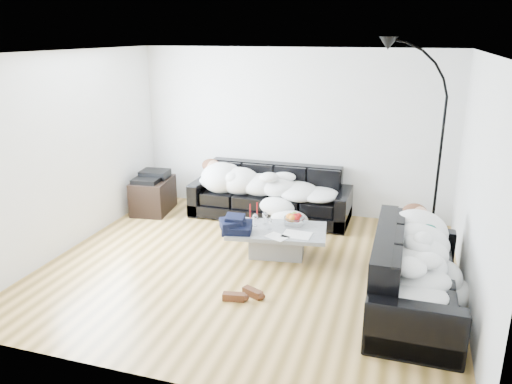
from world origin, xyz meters
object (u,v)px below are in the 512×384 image
(sofa_right, at_px, (416,272))
(sleeper_back, at_px, (269,180))
(sofa_back, at_px, (270,193))
(av_cabinet, at_px, (153,195))
(wine_glass_a, at_px, (265,218))
(stereo, at_px, (152,176))
(coffee_table, at_px, (277,242))
(candle_right, at_px, (257,211))
(floor_lamp, at_px, (441,151))
(wine_glass_c, at_px, (270,224))
(shoes, at_px, (243,294))
(wine_glass_b, at_px, (255,220))
(sleeper_right, at_px, (418,252))
(fruit_bowl, at_px, (294,219))
(candle_left, at_px, (250,213))

(sofa_right, relative_size, sleeper_back, 0.98)
(sofa_back, relative_size, av_cabinet, 3.16)
(wine_glass_a, bearing_deg, stereo, 156.84)
(coffee_table, distance_m, av_cabinet, 2.60)
(sofa_back, bearing_deg, coffee_table, -70.30)
(candle_right, distance_m, floor_lamp, 2.73)
(sleeper_back, bearing_deg, wine_glass_c, -73.66)
(av_cabinet, xyz_separation_m, stereo, (0.00, 0.00, 0.33))
(coffee_table, height_order, stereo, stereo)
(wine_glass_a, bearing_deg, candle_right, 132.53)
(sleeper_back, bearing_deg, shoes, -80.62)
(sofa_back, bearing_deg, stereo, -171.44)
(wine_glass_b, bearing_deg, wine_glass_c, -14.76)
(wine_glass_c, height_order, floor_lamp, floor_lamp)
(candle_right, xyz_separation_m, floor_lamp, (2.34, 1.20, 0.73))
(wine_glass_b, relative_size, stereo, 0.39)
(sleeper_right, bearing_deg, stereo, 65.58)
(fruit_bowl, distance_m, candle_right, 0.54)
(sleeper_right, xyz_separation_m, wine_glass_c, (-1.82, 0.78, -0.19))
(sofa_back, relative_size, coffee_table, 1.97)
(av_cabinet, bearing_deg, sofa_right, -32.08)
(coffee_table, distance_m, wine_glass_c, 0.28)
(shoes, xyz_separation_m, floor_lamp, (2.04, 2.70, 1.16))
(sofa_right, xyz_separation_m, wine_glass_a, (-1.93, 0.94, 0.04))
(wine_glass_a, distance_m, wine_glass_b, 0.14)
(av_cabinet, distance_m, floor_lamp, 4.47)
(sleeper_right, relative_size, wine_glass_c, 11.34)
(wine_glass_b, bearing_deg, sofa_right, -22.40)
(shoes, distance_m, av_cabinet, 3.23)
(coffee_table, distance_m, wine_glass_a, 0.35)
(sofa_back, height_order, av_cabinet, sofa_back)
(sleeper_right, bearing_deg, sofa_right, 0.00)
(sleeper_back, bearing_deg, wine_glass_a, -76.73)
(wine_glass_a, relative_size, floor_lamp, 0.07)
(sleeper_right, height_order, wine_glass_c, sleeper_right)
(wine_glass_b, bearing_deg, candle_right, 101.53)
(shoes, relative_size, floor_lamp, 0.17)
(sleeper_back, height_order, floor_lamp, floor_lamp)
(sleeper_back, height_order, stereo, sleeper_back)
(sofa_back, distance_m, shoes, 2.59)
(coffee_table, relative_size, shoes, 3.05)
(av_cabinet, relative_size, stereo, 1.79)
(coffee_table, bearing_deg, stereo, 156.36)
(wine_glass_a, distance_m, candle_right, 0.25)
(shoes, xyz_separation_m, av_cabinet, (-2.31, 2.25, 0.22))
(candle_left, bearing_deg, wine_glass_b, -55.02)
(sofa_right, bearing_deg, sleeper_right, -180.00)
(fruit_bowl, height_order, stereo, stereo)
(wine_glass_c, distance_m, candle_left, 0.42)
(sofa_back, height_order, stereo, sofa_back)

